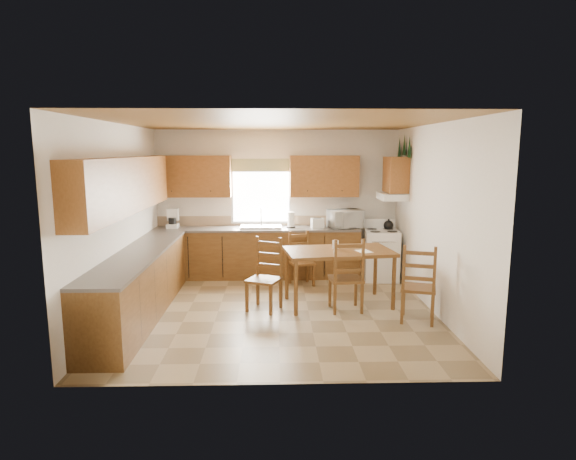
{
  "coord_description": "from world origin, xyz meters",
  "views": [
    {
      "loc": [
        -0.05,
        -6.76,
        2.32
      ],
      "look_at": [
        0.15,
        0.3,
        1.15
      ],
      "focal_mm": 30.0,
      "sensor_mm": 36.0,
      "label": 1
    }
  ],
  "objects_px": {
    "chair_near_right": "(419,283)",
    "chair_far_left": "(264,275)",
    "microwave": "(345,219)",
    "dining_table": "(338,277)",
    "chair_far_right": "(302,259)",
    "stove": "(381,255)",
    "chair_near_left": "(346,274)"
  },
  "relations": [
    {
      "from": "chair_far_left",
      "to": "stove",
      "type": "bearing_deg",
      "value": 62.32
    },
    {
      "from": "dining_table",
      "to": "chair_near_left",
      "type": "bearing_deg",
      "value": -83.6
    },
    {
      "from": "chair_far_right",
      "to": "chair_near_right",
      "type": "bearing_deg",
      "value": -67.77
    },
    {
      "from": "chair_far_left",
      "to": "chair_far_right",
      "type": "relative_size",
      "value": 1.14
    },
    {
      "from": "microwave",
      "to": "chair_near_right",
      "type": "relative_size",
      "value": 0.51
    },
    {
      "from": "chair_far_right",
      "to": "chair_near_left",
      "type": "bearing_deg",
      "value": -84.14
    },
    {
      "from": "chair_near_left",
      "to": "dining_table",
      "type": "bearing_deg",
      "value": -79.85
    },
    {
      "from": "chair_near_right",
      "to": "stove",
      "type": "bearing_deg",
      "value": -71.27
    },
    {
      "from": "stove",
      "to": "chair_far_right",
      "type": "bearing_deg",
      "value": -161.49
    },
    {
      "from": "chair_near_right",
      "to": "chair_far_left",
      "type": "xyz_separation_m",
      "value": [
        -2.12,
        0.53,
        -0.01
      ]
    },
    {
      "from": "chair_near_right",
      "to": "chair_far_right",
      "type": "distance_m",
      "value": 2.37
    },
    {
      "from": "stove",
      "to": "microwave",
      "type": "relative_size",
      "value": 1.61
    },
    {
      "from": "chair_near_left",
      "to": "chair_far_left",
      "type": "bearing_deg",
      "value": -6.55
    },
    {
      "from": "microwave",
      "to": "chair_near_right",
      "type": "height_order",
      "value": "microwave"
    },
    {
      "from": "chair_near_right",
      "to": "dining_table",
      "type": "bearing_deg",
      "value": -19.35
    },
    {
      "from": "chair_far_left",
      "to": "chair_near_left",
      "type": "bearing_deg",
      "value": 21.95
    },
    {
      "from": "stove",
      "to": "chair_far_left",
      "type": "xyz_separation_m",
      "value": [
        -2.09,
        -1.64,
        0.08
      ]
    },
    {
      "from": "stove",
      "to": "microwave",
      "type": "distance_m",
      "value": 0.93
    },
    {
      "from": "dining_table",
      "to": "chair_far_right",
      "type": "relative_size",
      "value": 1.71
    },
    {
      "from": "stove",
      "to": "dining_table",
      "type": "xyz_separation_m",
      "value": [
        -0.97,
        -1.41,
        -0.02
      ]
    },
    {
      "from": "dining_table",
      "to": "chair_far_right",
      "type": "xyz_separation_m",
      "value": [
        -0.5,
        1.08,
        0.04
      ]
    },
    {
      "from": "stove",
      "to": "chair_near_right",
      "type": "distance_m",
      "value": 2.17
    },
    {
      "from": "dining_table",
      "to": "chair_far_right",
      "type": "distance_m",
      "value": 1.19
    },
    {
      "from": "microwave",
      "to": "chair_near_right",
      "type": "distance_m",
      "value": 2.54
    },
    {
      "from": "stove",
      "to": "dining_table",
      "type": "height_order",
      "value": "stove"
    },
    {
      "from": "chair_near_right",
      "to": "chair_far_right",
      "type": "height_order",
      "value": "chair_near_right"
    },
    {
      "from": "chair_near_right",
      "to": "chair_far_right",
      "type": "relative_size",
      "value": 1.17
    },
    {
      "from": "stove",
      "to": "chair_near_left",
      "type": "xyz_separation_m",
      "value": [
        -0.89,
        -1.69,
        0.1
      ]
    },
    {
      "from": "chair_near_left",
      "to": "chair_near_right",
      "type": "xyz_separation_m",
      "value": [
        0.92,
        -0.48,
        -0.0
      ]
    },
    {
      "from": "stove",
      "to": "dining_table",
      "type": "bearing_deg",
      "value": -118.66
    },
    {
      "from": "dining_table",
      "to": "chair_far_left",
      "type": "xyz_separation_m",
      "value": [
        -1.12,
        -0.23,
        0.1
      ]
    },
    {
      "from": "chair_near_right",
      "to": "chair_far_left",
      "type": "bearing_deg",
      "value": 4.0
    }
  ]
}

